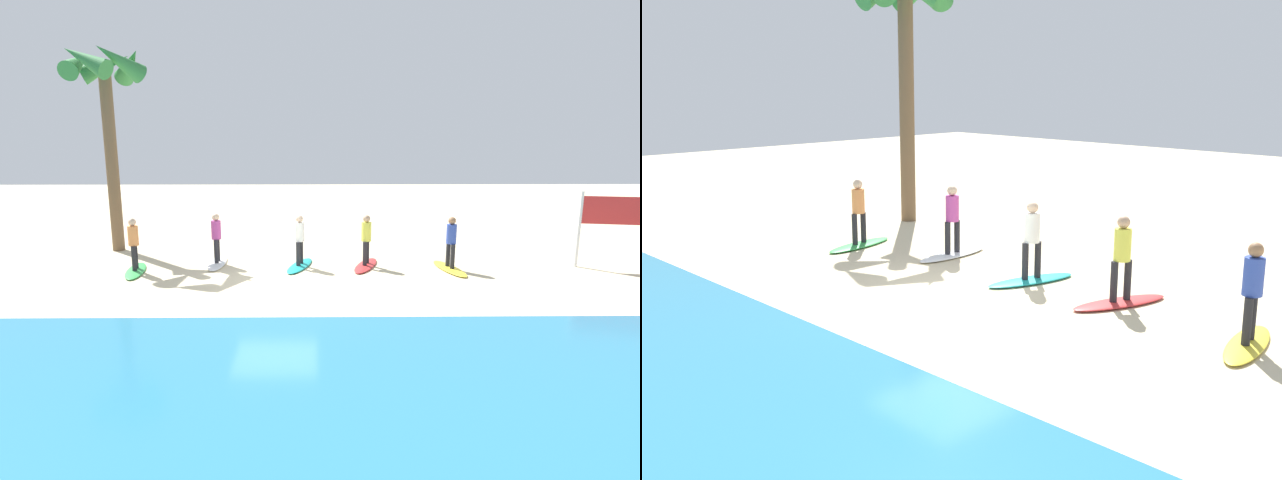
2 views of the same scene
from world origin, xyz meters
TOP-DOWN VIEW (x-y plane):
  - ground_plane at (0.00, 0.00)m, footprint 60.00×60.00m
  - surfboard_yellow at (-5.54, -1.41)m, footprint 0.97×2.17m
  - surfer_yellow at (-5.54, -1.41)m, footprint 0.32×0.45m
  - surfboard_red at (-2.87, -1.84)m, footprint 1.22×2.17m
  - surfer_red at (-2.87, -1.84)m, footprint 0.32×0.44m
  - surfboard_teal at (-0.69, -1.84)m, footprint 1.11×2.17m
  - surfer_teal at (-0.69, -1.84)m, footprint 0.32×0.45m
  - surfboard_white at (2.09, -2.22)m, footprint 0.60×2.11m
  - surfer_white at (2.09, -2.22)m, footprint 0.32×0.46m
  - surfboard_green at (4.51, -1.26)m, footprint 0.92×2.17m
  - surfer_green at (4.51, -1.26)m, footprint 0.32×0.45m
  - palm_tree at (6.22, -4.40)m, footprint 2.88×3.03m

SIDE VIEW (x-z plane):
  - ground_plane at x=0.00m, z-range 0.00..0.00m
  - surfboard_yellow at x=-5.54m, z-range 0.00..0.09m
  - surfboard_red at x=-2.87m, z-range 0.00..0.09m
  - surfboard_teal at x=-0.69m, z-range 0.00..0.09m
  - surfboard_white at x=2.09m, z-range 0.00..0.09m
  - surfboard_green at x=4.51m, z-range 0.00..0.09m
  - surfer_yellow at x=-5.54m, z-range 0.22..1.86m
  - surfer_red at x=-2.87m, z-range 0.22..1.86m
  - surfer_teal at x=-0.69m, z-range 0.22..1.86m
  - surfer_white at x=2.09m, z-range 0.22..1.86m
  - surfer_green at x=4.51m, z-range 0.22..1.86m
  - palm_tree at x=6.22m, z-range 2.25..9.71m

